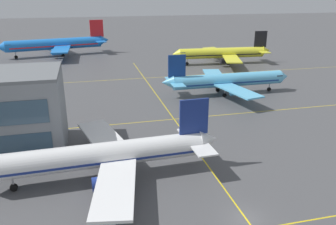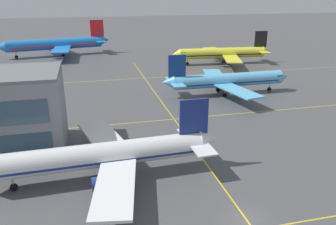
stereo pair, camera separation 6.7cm
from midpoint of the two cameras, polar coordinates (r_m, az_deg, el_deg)
ground_plane at (r=41.30m, az=12.86°, el=-16.85°), size 600.00×600.00×0.00m
airliner_front_gate at (r=46.76m, az=-10.48°, el=-6.97°), size 32.86×28.37×10.23m
airliner_second_row at (r=84.32m, az=9.78°, el=5.31°), size 32.66×28.29×10.19m
airliner_third_row at (r=119.71m, az=9.19°, el=9.76°), size 34.80×29.96×10.82m
airliner_far_left_stand at (r=139.78m, az=-18.05°, el=10.79°), size 41.34×35.21×12.88m
taxiway_markings at (r=67.82m, az=1.06°, el=-1.12°), size 153.78×112.34×0.01m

